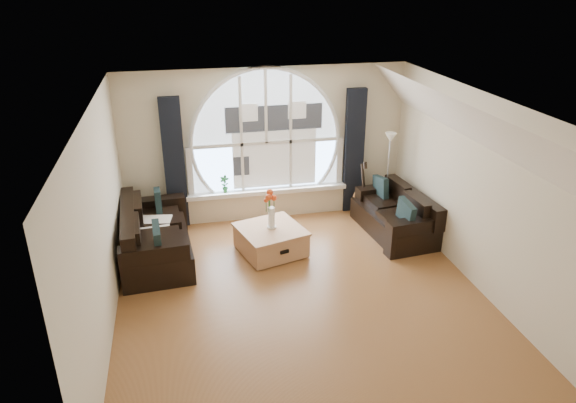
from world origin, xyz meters
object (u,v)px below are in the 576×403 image
Objects in this scene: coffee_chest at (271,239)px; floor_lamp at (387,176)px; sofa_left at (156,235)px; potted_plant at (225,184)px; vase_flowers at (271,205)px; guitar at (362,188)px; sofa_right at (394,212)px.

floor_lamp is at bearing 4.59° from coffee_chest.
potted_plant is (1.19, 1.14, 0.31)m from sofa_left.
guitar is (1.87, 1.05, -0.29)m from vase_flowers.
sofa_right is at bearing -98.91° from floor_lamp.
sofa_right is 2.41× the size of vase_flowers.
coffee_chest is 0.90× the size of guitar.
guitar is 2.48m from potted_plant.
sofa_left is 1.85m from vase_flowers.
sofa_left is 6.17× the size of potted_plant.
potted_plant is (-2.46, 0.27, 0.18)m from guitar.
guitar is at bearing 29.43° from vase_flowers.
vase_flowers reaches higher than sofa_right.
vase_flowers is at bearing 24.85° from coffee_chest.
vase_flowers is (-2.16, -0.21, 0.42)m from sofa_right.
vase_flowers is (0.02, 0.02, 0.58)m from coffee_chest.
vase_flowers is 2.16m from guitar.
vase_flowers is 0.66× the size of guitar.
floor_lamp reaches higher than sofa_left.
coffee_chest is at bearing -66.71° from potted_plant.
floor_lamp is 1.51× the size of guitar.
sofa_left is 1.14× the size of sofa_right.
floor_lamp is (2.28, 0.85, 0.57)m from coffee_chest.
potted_plant is at bearing 156.83° from guitar.
coffee_chest is (-2.18, -0.23, -0.17)m from sofa_right.
sofa_left is 1.21× the size of floor_lamp.
vase_flowers is at bearing 179.56° from sofa_right.
coffee_chest is at bearing -139.22° from vase_flowers.
potted_plant reaches higher than sofa_right.
vase_flowers is at bearing -167.56° from guitar.
guitar is 3.38× the size of potted_plant.
floor_lamp is (4.05, 0.65, 0.40)m from sofa_left.
floor_lamp is 5.10× the size of potted_plant.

